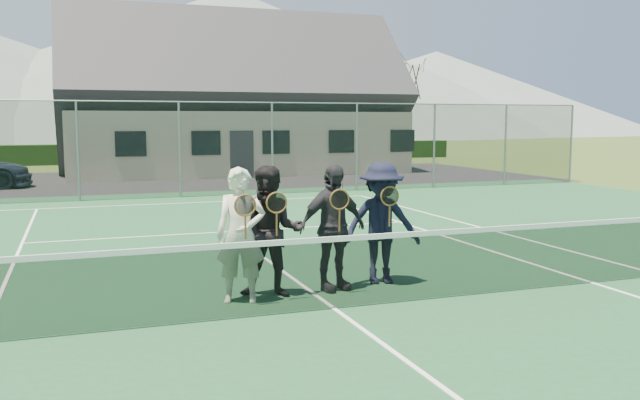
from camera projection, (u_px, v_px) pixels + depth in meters
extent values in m
plane|color=#344B1B|center=(157.00, 181.00, 27.38)|extent=(220.00, 220.00, 0.00)
cube|color=#1C4C2B|center=(334.00, 310.00, 8.69)|extent=(30.00, 30.00, 0.02)
cube|color=black|center=(51.00, 184.00, 26.03)|extent=(40.00, 12.00, 0.01)
cube|color=black|center=(133.00, 153.00, 38.53)|extent=(40.00, 1.20, 1.10)
cone|color=slate|center=(234.00, 64.00, 102.90)|extent=(120.00, 120.00, 22.00)
cone|color=slate|center=(436.00, 93.00, 115.13)|extent=(90.00, 90.00, 14.00)
cube|color=white|center=(189.00, 203.00, 19.79)|extent=(10.97, 0.06, 0.01)
cube|color=white|center=(592.00, 283.00, 10.07)|extent=(0.06, 23.77, 0.01)
cube|color=white|center=(229.00, 232.00, 14.67)|extent=(8.23, 0.06, 0.01)
cube|color=white|center=(334.00, 309.00, 8.69)|extent=(0.06, 12.80, 0.01)
cube|color=black|center=(334.00, 274.00, 8.63)|extent=(11.60, 0.02, 0.88)
cube|color=white|center=(334.00, 239.00, 8.58)|extent=(11.60, 0.03, 0.07)
cylinder|color=slate|center=(78.00, 152.00, 20.12)|extent=(0.07, 0.07, 3.00)
cylinder|color=slate|center=(180.00, 150.00, 21.13)|extent=(0.07, 0.07, 3.00)
cylinder|color=slate|center=(272.00, 149.00, 22.14)|extent=(0.07, 0.07, 3.00)
cylinder|color=slate|center=(357.00, 148.00, 23.15)|extent=(0.07, 0.07, 3.00)
cylinder|color=slate|center=(434.00, 146.00, 24.15)|extent=(0.07, 0.07, 3.00)
cylinder|color=slate|center=(505.00, 145.00, 25.16)|extent=(0.07, 0.07, 3.00)
cylinder|color=slate|center=(571.00, 144.00, 26.17)|extent=(0.07, 0.07, 3.00)
cube|color=black|center=(180.00, 150.00, 21.13)|extent=(30.00, 0.03, 3.00)
cylinder|color=slate|center=(179.00, 102.00, 20.95)|extent=(30.00, 0.04, 0.04)
cube|color=beige|center=(233.00, 142.00, 32.30)|extent=(15.00, 8.00, 2.80)
pyramid|color=#2D2D33|center=(231.00, 51.00, 31.80)|extent=(15.60, 8.20, 4.10)
cube|color=#2D2D33|center=(242.00, 154.00, 28.42)|extent=(1.00, 0.06, 2.00)
cube|color=black|center=(131.00, 144.00, 26.85)|extent=(1.20, 0.06, 1.00)
cube|color=black|center=(206.00, 143.00, 27.86)|extent=(1.20, 0.06, 1.00)
cube|color=black|center=(276.00, 142.00, 28.86)|extent=(1.20, 0.06, 1.00)
cube|color=black|center=(341.00, 141.00, 29.87)|extent=(1.20, 0.06, 1.00)
cube|color=black|center=(402.00, 141.00, 30.88)|extent=(1.20, 0.06, 1.00)
cylinder|color=#3B2515|center=(166.00, 129.00, 39.97)|extent=(0.22, 0.22, 3.85)
cylinder|color=#352113|center=(325.00, 128.00, 43.33)|extent=(0.22, 0.22, 3.85)
cylinder|color=#322212|center=(409.00, 128.00, 45.35)|extent=(0.22, 0.22, 3.85)
imported|color=silver|center=(241.00, 235.00, 8.94)|extent=(0.76, 0.61, 1.80)
torus|color=brown|center=(245.00, 205.00, 8.63)|extent=(0.29, 0.02, 0.29)
cylinder|color=black|center=(245.00, 205.00, 8.63)|extent=(0.25, 0.00, 0.25)
cylinder|color=brown|center=(245.00, 227.00, 8.67)|extent=(0.03, 0.03, 0.32)
imported|color=black|center=(271.00, 232.00, 9.21)|extent=(1.06, 0.94, 1.80)
torus|color=brown|center=(277.00, 203.00, 8.90)|extent=(0.29, 0.02, 0.29)
cylinder|color=black|center=(277.00, 203.00, 8.90)|extent=(0.25, 0.00, 0.25)
cylinder|color=brown|center=(277.00, 224.00, 8.94)|extent=(0.03, 0.03, 0.32)
imported|color=#242529|center=(332.00, 227.00, 9.57)|extent=(1.12, 0.63, 1.80)
torus|color=brown|center=(340.00, 199.00, 9.27)|extent=(0.29, 0.02, 0.29)
cylinder|color=black|center=(340.00, 199.00, 9.27)|extent=(0.25, 0.00, 0.25)
cylinder|color=brown|center=(339.00, 220.00, 9.30)|extent=(0.03, 0.03, 0.32)
imported|color=black|center=(381.00, 223.00, 9.98)|extent=(1.26, 0.86, 1.80)
torus|color=brown|center=(390.00, 196.00, 9.68)|extent=(0.29, 0.02, 0.29)
cylinder|color=black|center=(390.00, 196.00, 9.68)|extent=(0.25, 0.00, 0.25)
cylinder|color=brown|center=(389.00, 215.00, 9.71)|extent=(0.03, 0.03, 0.32)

